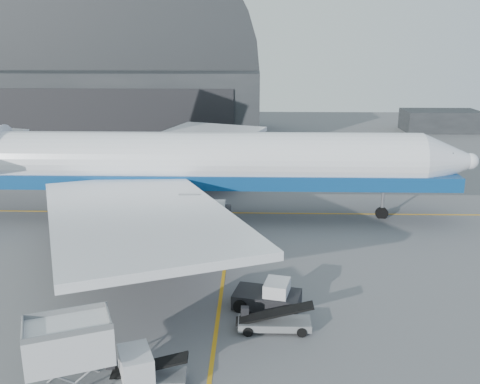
{
  "coord_description": "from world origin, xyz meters",
  "views": [
    {
      "loc": [
        2.23,
        -31.59,
        16.9
      ],
      "look_at": [
        1.04,
        11.97,
        4.5
      ],
      "focal_mm": 40.0,
      "sensor_mm": 36.0,
      "label": 1
    }
  ],
  "objects_px": {
    "pushback_tug": "(269,297)",
    "belt_loader_a": "(143,377)",
    "airliner": "(188,163)",
    "belt_loader_b": "(274,322)",
    "catering_truck": "(82,361)"
  },
  "relations": [
    {
      "from": "pushback_tug",
      "to": "belt_loader_a",
      "type": "distance_m",
      "value": 10.73
    },
    {
      "from": "airliner",
      "to": "belt_loader_a",
      "type": "distance_m",
      "value": 27.59
    },
    {
      "from": "belt_loader_a",
      "to": "belt_loader_b",
      "type": "xyz_separation_m",
      "value": [
        6.78,
        5.63,
        0.02
      ]
    },
    {
      "from": "belt_loader_a",
      "to": "belt_loader_b",
      "type": "distance_m",
      "value": 8.81
    },
    {
      "from": "airliner",
      "to": "belt_loader_b",
      "type": "xyz_separation_m",
      "value": [
        7.62,
        -21.49,
        -4.92
      ]
    },
    {
      "from": "catering_truck",
      "to": "airliner",
      "type": "bearing_deg",
      "value": 64.38
    },
    {
      "from": "catering_truck",
      "to": "belt_loader_a",
      "type": "relative_size",
      "value": 1.42
    },
    {
      "from": "catering_truck",
      "to": "pushback_tug",
      "type": "distance_m",
      "value": 13.35
    },
    {
      "from": "pushback_tug",
      "to": "belt_loader_b",
      "type": "bearing_deg",
      "value": -72.73
    },
    {
      "from": "pushback_tug",
      "to": "belt_loader_b",
      "type": "height_order",
      "value": "pushback_tug"
    },
    {
      "from": "airliner",
      "to": "catering_truck",
      "type": "relative_size",
      "value": 8.61
    },
    {
      "from": "catering_truck",
      "to": "belt_loader_b",
      "type": "relative_size",
      "value": 1.39
    },
    {
      "from": "pushback_tug",
      "to": "belt_loader_a",
      "type": "xyz_separation_m",
      "value": [
        -6.57,
        -8.48,
        -0.21
      ]
    },
    {
      "from": "belt_loader_b",
      "to": "airliner",
      "type": "bearing_deg",
      "value": 109.07
    },
    {
      "from": "belt_loader_a",
      "to": "belt_loader_b",
      "type": "bearing_deg",
      "value": 36.64
    }
  ]
}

